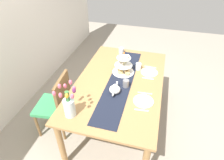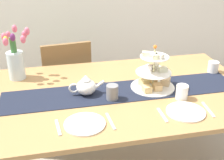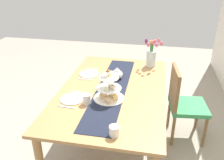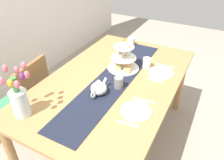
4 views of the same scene
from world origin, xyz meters
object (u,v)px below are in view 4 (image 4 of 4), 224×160
at_px(knife_right, 165,66).
at_px(dinner_plate_left, 136,111).
at_px(dining_table, 113,88).
at_px(fork_left, 128,124).
at_px(chair_left, 27,99).
at_px(knife_left, 143,100).
at_px(mug_white_text, 147,63).
at_px(teapot, 99,88).
at_px(mug_grey, 119,83).
at_px(fork_right, 156,81).
at_px(tiered_cake_stand, 124,60).
at_px(cream_jug, 131,41).
at_px(tulip_vase, 19,98).
at_px(dinner_plate_right, 161,73).

bearing_deg(knife_right, dinner_plate_left, 180.00).
xyz_separation_m(dining_table, fork_left, (-0.44, -0.35, 0.10)).
bearing_deg(knife_right, chair_left, 124.81).
height_order(chair_left, dinner_plate_left, chair_left).
distance_m(knife_left, mug_white_text, 0.52).
xyz_separation_m(teapot, mug_grey, (0.15, -0.10, -0.01)).
distance_m(chair_left, fork_right, 1.25).
xyz_separation_m(knife_left, knife_right, (0.60, 0.00, 0.00)).
relative_size(dinner_plate_left, fork_right, 1.53).
relative_size(teapot, fork_right, 1.59).
height_order(dining_table, tiered_cake_stand, tiered_cake_stand).
xyz_separation_m(chair_left, cream_jug, (1.09, -0.62, 0.31)).
height_order(chair_left, tiered_cake_stand, tiered_cake_stand).
distance_m(chair_left, cream_jug, 1.29).
bearing_deg(chair_left, tulip_vase, -131.37).
bearing_deg(cream_jug, teapot, -171.34).
height_order(dinner_plate_right, fork_right, dinner_plate_right).
xyz_separation_m(fork_left, dinner_plate_right, (0.74, 0.00, 0.00)).
bearing_deg(fork_right, chair_left, 113.56).
bearing_deg(fork_left, dinner_plate_right, 0.00).
distance_m(knife_right, mug_grey, 0.59).
distance_m(cream_jug, knife_right, 0.59).
bearing_deg(dinner_plate_left, mug_grey, 49.74).
height_order(teapot, knife_right, teapot).
relative_size(teapot, knife_right, 1.40).
distance_m(tiered_cake_stand, fork_right, 0.36).
xyz_separation_m(mug_grey, mug_white_text, (0.43, -0.09, -0.00)).
distance_m(dinner_plate_right, knife_right, 0.15).
bearing_deg(tiered_cake_stand, dinner_plate_right, -76.87).
relative_size(chair_left, mug_white_text, 9.58).
height_order(teapot, fork_right, teapot).
distance_m(tulip_vase, cream_jug, 1.47).
relative_size(dinner_plate_right, knife_right, 1.35).
relative_size(dining_table, mug_white_text, 18.78).
distance_m(chair_left, fork_left, 1.16).
bearing_deg(dinner_plate_left, knife_left, 0.00).
relative_size(dinner_plate_left, mug_grey, 2.42).
height_order(fork_left, dinner_plate_right, dinner_plate_right).
height_order(tiered_cake_stand, dinner_plate_left, tiered_cake_stand).
bearing_deg(dining_table, mug_white_text, -28.70).
bearing_deg(dinner_plate_left, mug_white_text, 14.01).
xyz_separation_m(dining_table, knife_left, (-0.15, -0.35, 0.10)).
bearing_deg(fork_right, tulip_vase, 140.35).
distance_m(chair_left, dinner_plate_left, 1.15).
height_order(knife_left, dinner_plate_right, dinner_plate_right).
xyz_separation_m(dining_table, mug_white_text, (0.34, -0.19, 0.14)).
height_order(dining_table, cream_jug, cream_jug).
relative_size(fork_left, knife_left, 0.88).
distance_m(teapot, knife_left, 0.36).
height_order(knife_right, mug_white_text, mug_white_text).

